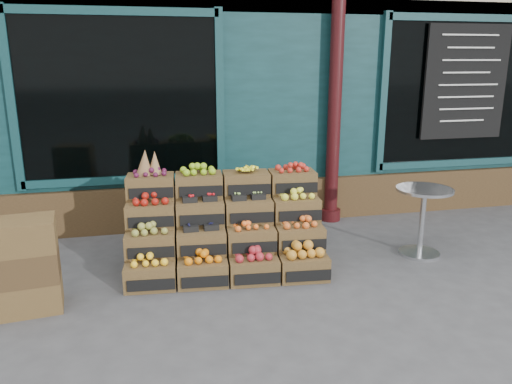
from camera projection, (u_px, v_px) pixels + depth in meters
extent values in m
plane|color=#444447|center=(291.00, 291.00, 4.96)|extent=(60.00, 60.00, 0.00)
cube|color=#103538|center=(212.00, 49.00, 9.22)|extent=(12.00, 6.00, 4.80)
cube|color=#103538|center=(245.00, 115.00, 6.68)|extent=(12.00, 0.12, 3.00)
cube|color=#432F1A|center=(246.00, 202.00, 6.93)|extent=(12.00, 0.18, 0.60)
cube|color=black|center=(120.00, 99.00, 6.21)|extent=(2.40, 0.06, 2.00)
cube|color=black|center=(461.00, 93.00, 7.24)|extent=(2.40, 0.06, 2.00)
cylinder|color=#340C0E|center=(335.00, 107.00, 6.73)|extent=(0.18, 0.18, 3.20)
cube|color=black|center=(466.00, 82.00, 7.13)|extent=(1.30, 0.04, 1.60)
cube|color=brown|center=(151.00, 275.00, 5.03)|extent=(0.53, 0.39, 0.25)
cube|color=black|center=(149.00, 285.00, 4.86)|extent=(0.46, 0.06, 0.11)
cube|color=yellow|center=(150.00, 260.00, 4.98)|extent=(0.43, 0.30, 0.08)
cube|color=brown|center=(203.00, 272.00, 5.10)|extent=(0.53, 0.39, 0.25)
cube|color=black|center=(203.00, 282.00, 4.92)|extent=(0.46, 0.06, 0.11)
cube|color=orange|center=(202.00, 256.00, 5.05)|extent=(0.43, 0.30, 0.09)
cube|color=brown|center=(254.00, 269.00, 5.16)|extent=(0.53, 0.39, 0.25)
cube|color=black|center=(256.00, 279.00, 4.99)|extent=(0.46, 0.06, 0.11)
cube|color=maroon|center=(254.00, 253.00, 5.12)|extent=(0.43, 0.30, 0.10)
cube|color=brown|center=(303.00, 266.00, 5.23)|extent=(0.53, 0.39, 0.25)
cube|color=black|center=(307.00, 276.00, 5.06)|extent=(0.46, 0.06, 0.11)
cube|color=#BD7922|center=(304.00, 250.00, 5.18)|extent=(0.43, 0.30, 0.12)
cube|color=brown|center=(151.00, 244.00, 5.17)|extent=(0.53, 0.39, 0.25)
cube|color=black|center=(149.00, 253.00, 4.99)|extent=(0.46, 0.06, 0.11)
cube|color=olive|center=(150.00, 228.00, 5.12)|extent=(0.43, 0.30, 0.09)
cube|color=brown|center=(201.00, 241.00, 5.23)|extent=(0.53, 0.39, 0.25)
cube|color=black|center=(202.00, 250.00, 5.06)|extent=(0.46, 0.06, 0.11)
cube|color=black|center=(201.00, 229.00, 5.20)|extent=(0.43, 0.30, 0.03)
cube|color=brown|center=(251.00, 239.00, 5.30)|extent=(0.53, 0.39, 0.25)
cube|color=black|center=(253.00, 248.00, 5.13)|extent=(0.46, 0.06, 0.11)
cube|color=orange|center=(251.00, 225.00, 5.26)|extent=(0.43, 0.30, 0.07)
cube|color=brown|center=(299.00, 237.00, 5.37)|extent=(0.53, 0.39, 0.25)
cube|color=black|center=(303.00, 245.00, 5.20)|extent=(0.46, 0.06, 0.11)
cube|color=#D85E23|center=(300.00, 222.00, 5.33)|extent=(0.43, 0.30, 0.08)
cube|color=brown|center=(151.00, 214.00, 5.30)|extent=(0.53, 0.39, 0.25)
cube|color=black|center=(150.00, 222.00, 5.13)|extent=(0.46, 0.06, 0.11)
cube|color=#99160D|center=(150.00, 199.00, 5.26)|extent=(0.43, 0.30, 0.09)
cube|color=brown|center=(200.00, 212.00, 5.37)|extent=(0.53, 0.39, 0.25)
cube|color=black|center=(201.00, 220.00, 5.20)|extent=(0.46, 0.06, 0.11)
cube|color=red|center=(200.00, 200.00, 5.34)|extent=(0.43, 0.30, 0.03)
cube|color=brown|center=(248.00, 210.00, 5.44)|extent=(0.53, 0.39, 0.25)
cube|color=black|center=(251.00, 218.00, 5.27)|extent=(0.46, 0.06, 0.11)
cube|color=#9AC05C|center=(248.00, 198.00, 5.40)|extent=(0.43, 0.30, 0.03)
cube|color=brown|center=(296.00, 209.00, 5.51)|extent=(0.53, 0.39, 0.25)
cube|color=black|center=(299.00, 216.00, 5.34)|extent=(0.46, 0.06, 0.11)
cube|color=yellow|center=(296.00, 194.00, 5.47)|extent=(0.43, 0.30, 0.09)
cube|color=brown|center=(151.00, 186.00, 5.44)|extent=(0.53, 0.39, 0.25)
cube|color=black|center=(150.00, 193.00, 5.27)|extent=(0.46, 0.06, 0.11)
cube|color=#4A1332|center=(150.00, 172.00, 5.40)|extent=(0.43, 0.30, 0.06)
cube|color=brown|center=(199.00, 185.00, 5.51)|extent=(0.53, 0.39, 0.25)
cube|color=black|center=(199.00, 191.00, 5.34)|extent=(0.46, 0.06, 0.11)
cube|color=#86B41B|center=(198.00, 170.00, 5.47)|extent=(0.43, 0.30, 0.09)
cube|color=brown|center=(246.00, 183.00, 5.58)|extent=(0.53, 0.39, 0.25)
cube|color=black|center=(248.00, 190.00, 5.41)|extent=(0.46, 0.06, 0.11)
cube|color=yellow|center=(246.00, 169.00, 5.54)|extent=(0.43, 0.30, 0.08)
cube|color=brown|center=(292.00, 182.00, 5.65)|extent=(0.53, 0.39, 0.25)
cube|color=black|center=(295.00, 188.00, 5.48)|extent=(0.46, 0.06, 0.11)
cube|color=red|center=(292.00, 168.00, 5.60)|extent=(0.43, 0.30, 0.07)
cube|color=#432F1A|center=(227.00, 262.00, 5.33)|extent=(2.10, 0.54, 0.25)
cube|color=#432F1A|center=(225.00, 244.00, 5.51)|extent=(2.10, 0.54, 0.51)
cube|color=#432F1A|center=(223.00, 227.00, 5.68)|extent=(2.10, 0.54, 0.76)
cone|color=olive|center=(145.00, 162.00, 5.36)|extent=(0.17, 0.17, 0.29)
cone|color=olive|center=(155.00, 163.00, 5.43)|extent=(0.16, 0.16, 0.25)
cube|color=brown|center=(29.00, 295.00, 4.56)|extent=(0.62, 0.47, 0.29)
cube|color=#432F1A|center=(25.00, 266.00, 4.48)|extent=(0.62, 0.47, 0.29)
cube|color=brown|center=(21.00, 235.00, 4.41)|extent=(0.62, 0.47, 0.29)
cylinder|color=silver|center=(419.00, 253.00, 5.88)|extent=(0.47, 0.47, 0.03)
cylinder|color=silver|center=(422.00, 222.00, 5.78)|extent=(0.06, 0.06, 0.77)
cylinder|color=silver|center=(425.00, 190.00, 5.68)|extent=(0.64, 0.64, 0.03)
imported|color=#1B6029|center=(143.00, 145.00, 7.17)|extent=(0.83, 0.64, 2.04)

